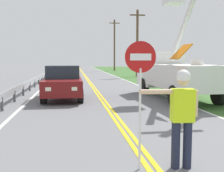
{
  "coord_description": "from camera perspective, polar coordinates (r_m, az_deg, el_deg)",
  "views": [
    {
      "loc": [
        -1.43,
        -1.04,
        2.01
      ],
      "look_at": [
        -0.26,
        7.05,
        1.2
      ],
      "focal_mm": 43.2,
      "sensor_mm": 36.0,
      "label": 1
    }
  ],
  "objects": [
    {
      "name": "centerline_yellow_left",
      "position": [
        21.18,
        -4.57,
        0.19
      ],
      "size": [
        0.11,
        110.0,
        0.01
      ],
      "primitive_type": "cube",
      "color": "yellow",
      "rests_on": "ground"
    },
    {
      "name": "centerline_yellow_right",
      "position": [
        21.19,
        -4.08,
        0.2
      ],
      "size": [
        0.11,
        110.0,
        0.01
      ],
      "primitive_type": "cube",
      "color": "yellow",
      "rests_on": "ground"
    },
    {
      "name": "edge_line_right",
      "position": [
        21.72,
        5.19,
        0.32
      ],
      "size": [
        0.12,
        110.0,
        0.01
      ],
      "primitive_type": "cube",
      "color": "silver",
      "rests_on": "ground"
    },
    {
      "name": "edge_line_left",
      "position": [
        21.24,
        -14.06,
        0.06
      ],
      "size": [
        0.12,
        110.0,
        0.01
      ],
      "primitive_type": "cube",
      "color": "silver",
      "rests_on": "ground"
    },
    {
      "name": "flagger_worker",
      "position": [
        5.08,
        14.55,
        -5.45
      ],
      "size": [
        1.09,
        0.27,
        1.83
      ],
      "color": "#1E2338",
      "rests_on": "ground"
    },
    {
      "name": "stop_sign_paddle",
      "position": [
        4.8,
        6.01,
        2.05
      ],
      "size": [
        0.56,
        0.04,
        2.33
      ],
      "color": "silver",
      "rests_on": "ground"
    },
    {
      "name": "utility_bucket_truck",
      "position": [
        14.44,
        12.9,
        3.16
      ],
      "size": [
        2.67,
        6.91,
        5.65
      ],
      "color": "white",
      "rests_on": "ground"
    },
    {
      "name": "oncoming_sedan_nearest",
      "position": [
        13.78,
        -10.34,
        0.66
      ],
      "size": [
        1.93,
        4.11,
        1.7
      ],
      "color": "maroon",
      "rests_on": "ground"
    },
    {
      "name": "utility_pole_mid",
      "position": [
        31.98,
        5.37,
        9.26
      ],
      "size": [
        1.8,
        0.28,
        7.73
      ],
      "color": "brown",
      "rests_on": "ground"
    },
    {
      "name": "utility_pole_far",
      "position": [
        48.36,
        0.52,
        8.81
      ],
      "size": [
        1.8,
        0.28,
        9.0
      ],
      "color": "brown",
      "rests_on": "ground"
    },
    {
      "name": "guardrail_left_shoulder",
      "position": [
        16.88,
        -17.64,
        0.31
      ],
      "size": [
        0.1,
        32.0,
        0.71
      ],
      "color": "#9EA0A3",
      "rests_on": "ground"
    }
  ]
}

